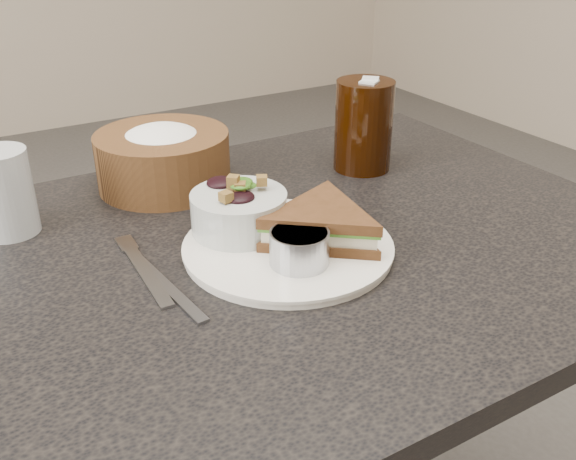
# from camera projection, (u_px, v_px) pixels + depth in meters

# --- Properties ---
(dining_table) EXTENTS (1.00, 0.70, 0.75)m
(dining_table) POSITION_uv_depth(u_px,v_px,m) (272.00, 460.00, 0.98)
(dining_table) COLOR black
(dining_table) RESTS_ON floor
(dinner_plate) EXTENTS (0.25, 0.25, 0.01)m
(dinner_plate) POSITION_uv_depth(u_px,v_px,m) (288.00, 248.00, 0.79)
(dinner_plate) COLOR silver
(dinner_plate) RESTS_ON dining_table
(sandwich) EXTENTS (0.24, 0.24, 0.05)m
(sandwich) POSITION_uv_depth(u_px,v_px,m) (322.00, 224.00, 0.78)
(sandwich) COLOR #4D2D18
(sandwich) RESTS_ON dinner_plate
(salad_bowl) EXTENTS (0.12, 0.12, 0.07)m
(salad_bowl) POSITION_uv_depth(u_px,v_px,m) (239.00, 205.00, 0.80)
(salad_bowl) COLOR #B5BCB7
(salad_bowl) RESTS_ON dinner_plate
(dressing_ramekin) EXTENTS (0.07, 0.07, 0.04)m
(dressing_ramekin) POSITION_uv_depth(u_px,v_px,m) (299.00, 248.00, 0.73)
(dressing_ramekin) COLOR #A8ACB5
(dressing_ramekin) RESTS_ON dinner_plate
(orange_wedge) EXTENTS (0.09, 0.09, 0.03)m
(orange_wedge) POSITION_uv_depth(u_px,v_px,m) (259.00, 213.00, 0.82)
(orange_wedge) COLOR orange
(orange_wedge) RESTS_ON dinner_plate
(fork) EXTENTS (0.02, 0.16, 0.00)m
(fork) POSITION_uv_depth(u_px,v_px,m) (146.00, 273.00, 0.74)
(fork) COLOR gray
(fork) RESTS_ON dining_table
(knife) EXTENTS (0.03, 0.21, 0.00)m
(knife) POSITION_uv_depth(u_px,v_px,m) (159.00, 280.00, 0.73)
(knife) COLOR #8F919A
(knife) RESTS_ON dining_table
(bread_basket) EXTENTS (0.25, 0.25, 0.11)m
(bread_basket) POSITION_uv_depth(u_px,v_px,m) (163.00, 150.00, 0.95)
(bread_basket) COLOR brown
(bread_basket) RESTS_ON dining_table
(cola_glass) EXTENTS (0.11, 0.11, 0.15)m
(cola_glass) POSITION_uv_depth(u_px,v_px,m) (364.00, 122.00, 1.00)
(cola_glass) COLOR black
(cola_glass) RESTS_ON dining_table
(water_glass) EXTENTS (0.10, 0.10, 0.11)m
(water_glass) POSITION_uv_depth(u_px,v_px,m) (4.00, 193.00, 0.81)
(water_glass) COLOR #AFB5B8
(water_glass) RESTS_ON dining_table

